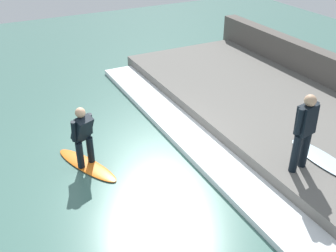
{
  "coord_description": "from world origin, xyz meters",
  "views": [
    {
      "loc": [
        -3.09,
        -7.21,
        5.37
      ],
      "look_at": [
        0.6,
        0.0,
        0.7
      ],
      "focal_mm": 42.0,
      "sensor_mm": 36.0,
      "label": 1
    }
  ],
  "objects_px": {
    "surfer_riding": "(83,134)",
    "surfboard_waiting_near": "(323,160)",
    "surfer_waiting_near": "(305,129)",
    "surfboard_riding": "(87,165)"
  },
  "relations": [
    {
      "from": "surfer_riding",
      "to": "surfer_waiting_near",
      "type": "xyz_separation_m",
      "value": [
        3.84,
        -2.68,
        0.51
      ]
    },
    {
      "from": "surfer_riding",
      "to": "surfer_waiting_near",
      "type": "relative_size",
      "value": 0.84
    },
    {
      "from": "surfboard_waiting_near",
      "to": "surfer_waiting_near",
      "type": "bearing_deg",
      "value": 175.22
    },
    {
      "from": "surfer_riding",
      "to": "surfboard_waiting_near",
      "type": "height_order",
      "value": "surfer_riding"
    },
    {
      "from": "surfboard_waiting_near",
      "to": "surfboard_riding",
      "type": "bearing_deg",
      "value": 148.91
    },
    {
      "from": "surfboard_riding",
      "to": "surfer_waiting_near",
      "type": "relative_size",
      "value": 1.14
    },
    {
      "from": "surfboard_riding",
      "to": "surfer_riding",
      "type": "xyz_separation_m",
      "value": [
        0.0,
        -0.0,
        0.84
      ]
    },
    {
      "from": "surfer_waiting_near",
      "to": "surfboard_waiting_near",
      "type": "relative_size",
      "value": 0.92
    },
    {
      "from": "surfboard_riding",
      "to": "surfer_waiting_near",
      "type": "height_order",
      "value": "surfer_waiting_near"
    },
    {
      "from": "surfer_riding",
      "to": "surfboard_waiting_near",
      "type": "xyz_separation_m",
      "value": [
        4.55,
        -2.74,
        -0.44
      ]
    }
  ]
}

